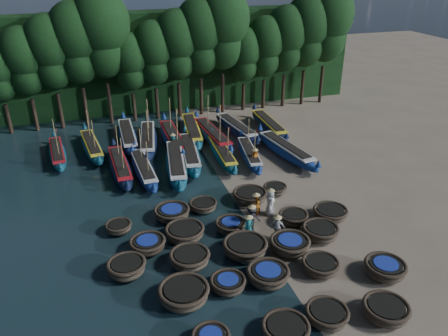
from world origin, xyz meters
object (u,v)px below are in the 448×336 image
object	(u,v)px
coracle_9	(385,268)
long_boat_6	(222,153)
coracle_6	(228,283)
coracle_13	(290,244)
coracle_3	(327,315)
coracle_15	(148,244)
coracle_7	(268,275)
coracle_12	(245,247)
long_boat_4	(176,164)
fisherman_5	(173,143)
coracle_2	(286,330)
fisherman_3	(252,217)
coracle_24	(275,189)
coracle_5	(184,293)
long_boat_5	(190,154)
long_boat_12	(148,140)
coracle_10	(127,267)
long_boat_10	(92,146)
coracle_20	(119,227)
coracle_14	(320,231)
fisherman_1	(249,226)
coracle_22	(203,205)
coracle_23	(250,196)
fisherman_6	(255,157)
long_boat_8	(286,150)
long_boat_16	(236,128)
coracle_21	(172,213)
coracle_11	(190,258)
long_boat_11	(128,136)
coracle_4	(386,310)
coracle_18	(293,217)
long_boat_14	(192,131)
long_boat_3	(144,169)
coracle_8	(320,266)
long_boat_17	(269,125)
long_boat_13	(173,138)
fisherman_4	(277,226)
fisherman_0	(270,202)
long_boat_15	(212,135)
coracle_16	(185,232)

from	to	relation	value
coracle_9	long_boat_6	size ratio (longest dim) A/B	0.28
coracle_6	coracle_13	world-z (taller)	coracle_13
coracle_3	coracle_15	size ratio (longest dim) A/B	0.89
coracle_7	coracle_12	size ratio (longest dim) A/B	0.91
long_boat_4	fisherman_5	distance (m)	3.60
coracle_2	fisherman_3	size ratio (longest dim) A/B	1.18
coracle_7	coracle_24	distance (m)	9.28
coracle_5	long_boat_5	size ratio (longest dim) A/B	0.30
coracle_5	long_boat_12	size ratio (longest dim) A/B	0.30
coracle_10	long_boat_10	world-z (taller)	long_boat_10
coracle_20	coracle_14	bearing A→B (deg)	-20.25
coracle_6	fisherman_1	xyz separation A→B (m)	(2.49, 3.83, 0.48)
coracle_22	coracle_23	bearing A→B (deg)	2.71
coracle_10	coracle_24	size ratio (longest dim) A/B	1.23
fisherman_6	coracle_2	bearing A→B (deg)	-122.00
coracle_13	long_boat_8	size ratio (longest dim) A/B	0.30
coracle_20	long_boat_4	bearing A→B (deg)	55.01
long_boat_10	fisherman_1	distance (m)	17.72
coracle_20	long_boat_16	size ratio (longest dim) A/B	0.19
coracle_14	coracle_21	world-z (taller)	coracle_14
long_boat_5	fisherman_6	distance (m)	5.35
coracle_11	long_boat_11	world-z (taller)	long_boat_11
coracle_4	fisherman_6	world-z (taller)	fisherman_6
coracle_18	coracle_20	bearing A→B (deg)	168.05
coracle_18	long_boat_14	size ratio (longest dim) A/B	0.22
coracle_13	coracle_22	distance (m)	6.70
coracle_14	long_boat_3	size ratio (longest dim) A/B	0.33
coracle_6	coracle_11	world-z (taller)	coracle_11
coracle_3	long_boat_14	distance (m)	23.68
coracle_12	long_boat_4	xyz separation A→B (m)	(-1.53, 11.44, 0.14)
coracle_18	coracle_8	bearing A→B (deg)	-98.16
coracle_6	coracle_10	distance (m)	5.38
long_boat_4	fisherman_3	world-z (taller)	fisherman_3
coracle_9	long_boat_17	xyz separation A→B (m)	(2.24, 21.05, 0.12)
coracle_5	coracle_2	bearing A→B (deg)	-42.71
coracle_15	long_boat_13	world-z (taller)	long_boat_13
coracle_4	fisherman_4	distance (m)	7.62
coracle_20	fisherman_0	bearing A→B (deg)	-5.11
coracle_4	coracle_5	xyz separation A→B (m)	(-8.61, 3.79, 0.04)
coracle_4	long_boat_5	distance (m)	19.94
long_boat_17	coracle_22	bearing A→B (deg)	-127.61
fisherman_3	coracle_13	bearing A→B (deg)	129.45
coracle_11	long_boat_3	xyz separation A→B (m)	(-0.86, 11.46, 0.05)
coracle_10	long_boat_16	xyz separation A→B (m)	(11.83, 17.18, 0.10)
coracle_4	coracle_7	world-z (taller)	coracle_7
coracle_2	coracle_23	bearing A→B (deg)	77.30
long_boat_3	long_boat_15	size ratio (longest dim) A/B	0.87
coracle_10	coracle_22	distance (m)	7.40
fisherman_3	fisherman_4	size ratio (longest dim) A/B	1.08
coracle_12	coracle_16	size ratio (longest dim) A/B	0.97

